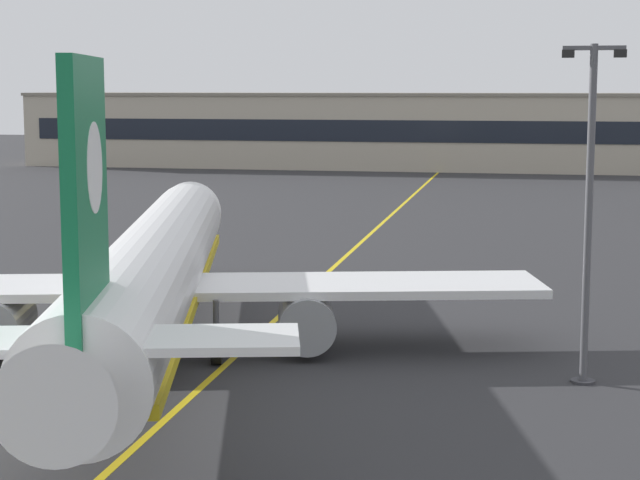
# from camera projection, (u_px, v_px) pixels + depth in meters

# --- Properties ---
(ground_plane) EXTENTS (400.00, 400.00, 0.00)m
(ground_plane) POSITION_uv_depth(u_px,v_px,m) (140.00, 430.00, 34.92)
(ground_plane) COLOR #2D2D30
(taxiway_centreline) EXTENTS (2.76, 179.99, 0.01)m
(taxiway_centreline) POSITION_uv_depth(u_px,v_px,m) (326.00, 274.00, 64.01)
(taxiway_centreline) COLOR yellow
(taxiway_centreline) RESTS_ON ground
(airliner_foreground) EXTENTS (32.20, 40.92, 11.65)m
(airliner_foreground) POSITION_uv_depth(u_px,v_px,m) (154.00, 273.00, 44.49)
(airliner_foreground) COLOR white
(airliner_foreground) RESTS_ON ground
(apron_lamp_post) EXTENTS (2.24, 0.90, 12.38)m
(apron_lamp_post) POSITION_uv_depth(u_px,v_px,m) (589.00, 208.00, 39.68)
(apron_lamp_post) COLOR #515156
(apron_lamp_post) RESTS_ON ground
(safety_cone_by_nose_gear) EXTENTS (0.44, 0.44, 0.55)m
(safety_cone_by_nose_gear) POSITION_uv_depth(u_px,v_px,m) (260.00, 278.00, 61.37)
(safety_cone_by_nose_gear) COLOR orange
(safety_cone_by_nose_gear) RESTS_ON ground
(terminal_building) EXTENTS (114.63, 12.40, 10.05)m
(terminal_building) POSITION_uv_depth(u_px,v_px,m) (444.00, 131.00, 144.97)
(terminal_building) COLOR #B2A893
(terminal_building) RESTS_ON ground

